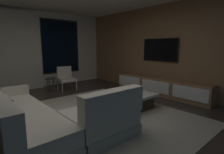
{
  "coord_description": "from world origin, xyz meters",
  "views": [
    {
      "loc": [
        -1.78,
        -2.9,
        1.44
      ],
      "look_at": [
        1.26,
        0.55,
        0.66
      ],
      "focal_mm": 28.42,
      "sensor_mm": 36.0,
      "label": 1
    }
  ],
  "objects_px": {
    "coffee_table": "(125,100)",
    "accent_chair_near_window": "(66,77)",
    "mounted_tv": "(160,50)",
    "sectional_couch": "(41,119)",
    "media_console": "(160,87)",
    "side_stool": "(50,81)",
    "book_stack_on_coffee_table": "(128,93)"
  },
  "relations": [
    {
      "from": "book_stack_on_coffee_table",
      "to": "media_console",
      "type": "relative_size",
      "value": 0.09
    },
    {
      "from": "coffee_table",
      "to": "accent_chair_near_window",
      "type": "bearing_deg",
      "value": 94.46
    },
    {
      "from": "sectional_couch",
      "to": "book_stack_on_coffee_table",
      "type": "xyz_separation_m",
      "value": [
        1.93,
        -0.08,
        0.12
      ]
    },
    {
      "from": "mounted_tv",
      "to": "sectional_couch",
      "type": "bearing_deg",
      "value": -174.44
    },
    {
      "from": "coffee_table",
      "to": "mounted_tv",
      "type": "distance_m",
      "value": 2.16
    },
    {
      "from": "book_stack_on_coffee_table",
      "to": "media_console",
      "type": "bearing_deg",
      "value": 8.63
    },
    {
      "from": "accent_chair_near_window",
      "to": "side_stool",
      "type": "height_order",
      "value": "accent_chair_near_window"
    },
    {
      "from": "sectional_couch",
      "to": "coffee_table",
      "type": "distance_m",
      "value": 2.01
    },
    {
      "from": "accent_chair_near_window",
      "to": "mounted_tv",
      "type": "height_order",
      "value": "mounted_tv"
    },
    {
      "from": "book_stack_on_coffee_table",
      "to": "accent_chair_near_window",
      "type": "relative_size",
      "value": 0.36
    },
    {
      "from": "coffee_table",
      "to": "accent_chair_near_window",
      "type": "relative_size",
      "value": 1.49
    },
    {
      "from": "sectional_couch",
      "to": "side_stool",
      "type": "bearing_deg",
      "value": 65.02
    },
    {
      "from": "coffee_table",
      "to": "media_console",
      "type": "relative_size",
      "value": 0.37
    },
    {
      "from": "coffee_table",
      "to": "side_stool",
      "type": "distance_m",
      "value": 2.7
    },
    {
      "from": "sectional_couch",
      "to": "accent_chair_near_window",
      "type": "distance_m",
      "value": 3.25
    },
    {
      "from": "side_stool",
      "to": "mounted_tv",
      "type": "distance_m",
      "value": 3.58
    },
    {
      "from": "sectional_couch",
      "to": "side_stool",
      "type": "xyz_separation_m",
      "value": [
        1.25,
        2.68,
        0.08
      ]
    },
    {
      "from": "side_stool",
      "to": "mounted_tv",
      "type": "relative_size",
      "value": 0.39
    },
    {
      "from": "sectional_couch",
      "to": "coffee_table",
      "type": "bearing_deg",
      "value": 2.69
    },
    {
      "from": "side_stool",
      "to": "media_console",
      "type": "xyz_separation_m",
      "value": [
        2.37,
        -2.51,
        -0.12
      ]
    },
    {
      "from": "media_console",
      "to": "mounted_tv",
      "type": "height_order",
      "value": "mounted_tv"
    },
    {
      "from": "sectional_couch",
      "to": "accent_chair_near_window",
      "type": "bearing_deg",
      "value": 56.21
    },
    {
      "from": "accent_chair_near_window",
      "to": "sectional_couch",
      "type": "bearing_deg",
      "value": -123.79
    },
    {
      "from": "media_console",
      "to": "side_stool",
      "type": "bearing_deg",
      "value": 133.38
    },
    {
      "from": "accent_chair_near_window",
      "to": "media_console",
      "type": "xyz_separation_m",
      "value": [
        1.82,
        -2.52,
        -0.18
      ]
    },
    {
      "from": "mounted_tv",
      "to": "book_stack_on_coffee_table",
      "type": "bearing_deg",
      "value": -166.34
    },
    {
      "from": "book_stack_on_coffee_table",
      "to": "media_console",
      "type": "height_order",
      "value": "media_console"
    },
    {
      "from": "sectional_couch",
      "to": "mounted_tv",
      "type": "bearing_deg",
      "value": 5.56
    },
    {
      "from": "coffee_table",
      "to": "media_console",
      "type": "height_order",
      "value": "media_console"
    },
    {
      "from": "book_stack_on_coffee_table",
      "to": "mounted_tv",
      "type": "relative_size",
      "value": 0.23
    },
    {
      "from": "coffee_table",
      "to": "mounted_tv",
      "type": "relative_size",
      "value": 0.97
    },
    {
      "from": "sectional_couch",
      "to": "book_stack_on_coffee_table",
      "type": "bearing_deg",
      "value": -2.48
    }
  ]
}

